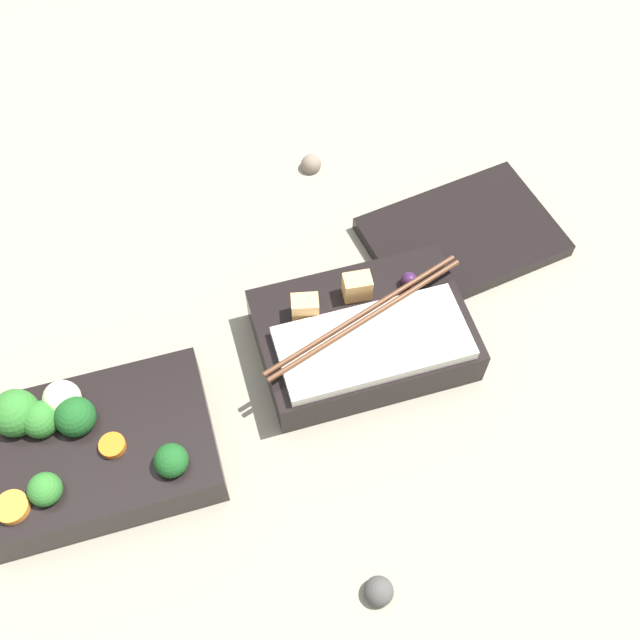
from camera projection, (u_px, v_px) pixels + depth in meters
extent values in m
plane|color=gray|center=(237.00, 403.00, 0.74)|extent=(3.00, 3.00, 0.00)
cube|color=black|center=(101.00, 451.00, 0.69)|extent=(0.21, 0.14, 0.05)
sphere|color=#2D7028|center=(15.00, 413.00, 0.67)|extent=(0.04, 0.04, 0.04)
sphere|color=#19511E|center=(76.00, 420.00, 0.67)|extent=(0.04, 0.04, 0.04)
sphere|color=#19511E|center=(171.00, 461.00, 0.65)|extent=(0.03, 0.03, 0.03)
sphere|color=#2D7028|center=(41.00, 420.00, 0.67)|extent=(0.03, 0.03, 0.03)
sphere|color=#2D7028|center=(45.00, 489.00, 0.64)|extent=(0.03, 0.03, 0.03)
cylinder|color=orange|center=(12.00, 507.00, 0.63)|extent=(0.04, 0.04, 0.01)
cylinder|color=orange|center=(112.00, 445.00, 0.66)|extent=(0.03, 0.03, 0.01)
cylinder|color=orange|center=(20.00, 406.00, 0.68)|extent=(0.04, 0.04, 0.01)
sphere|color=beige|center=(62.00, 399.00, 0.68)|extent=(0.03, 0.03, 0.03)
cube|color=black|center=(363.00, 335.00, 0.75)|extent=(0.21, 0.14, 0.05)
cube|color=silver|center=(374.00, 346.00, 0.71)|extent=(0.18, 0.08, 0.01)
cube|color=#EAB266|center=(305.00, 308.00, 0.73)|extent=(0.03, 0.02, 0.03)
cube|color=#EAB266|center=(357.00, 287.00, 0.74)|extent=(0.03, 0.02, 0.03)
sphere|color=#381942|center=(409.00, 280.00, 0.75)|extent=(0.02, 0.02, 0.02)
cylinder|color=#56331E|center=(367.00, 318.00, 0.72)|extent=(0.22, 0.08, 0.01)
cylinder|color=#56331E|center=(363.00, 313.00, 0.72)|extent=(0.22, 0.08, 0.01)
cube|color=black|center=(462.00, 237.00, 0.84)|extent=(0.22, 0.17, 0.02)
sphere|color=#474442|center=(379.00, 591.00, 0.64)|extent=(0.03, 0.03, 0.03)
sphere|color=#7A6B5B|center=(311.00, 164.00, 0.90)|extent=(0.02, 0.02, 0.02)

